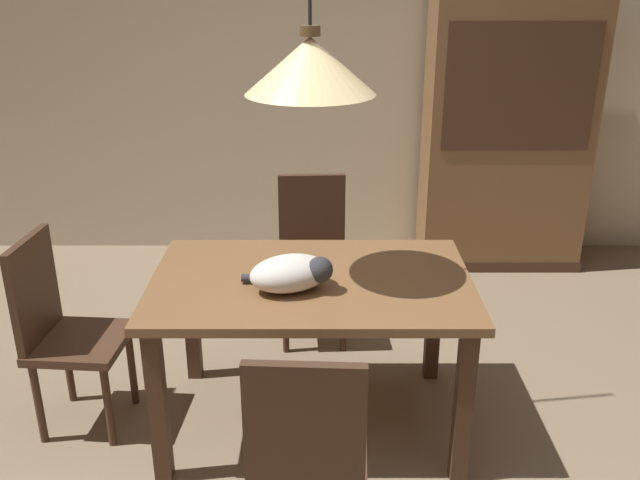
% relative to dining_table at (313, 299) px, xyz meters
% --- Properties ---
extents(ground, '(10.00, 10.00, 0.00)m').
position_rel_dining_table_xyz_m(ground, '(0.05, -0.40, -0.65)').
color(ground, '#847056').
extents(back_wall, '(6.40, 0.10, 2.90)m').
position_rel_dining_table_xyz_m(back_wall, '(0.05, 2.25, 0.80)').
color(back_wall, beige).
rests_on(back_wall, ground).
extents(dining_table, '(1.40, 0.90, 0.75)m').
position_rel_dining_table_xyz_m(dining_table, '(0.00, 0.00, 0.00)').
color(dining_table, brown).
rests_on(dining_table, ground).
extents(chair_near_front, '(0.42, 0.42, 0.93)m').
position_rel_dining_table_xyz_m(chair_near_front, '(-0.00, -0.88, -0.14)').
color(chair_near_front, '#472D1E').
rests_on(chair_near_front, ground).
extents(chair_far_back, '(0.42, 0.42, 0.93)m').
position_rel_dining_table_xyz_m(chair_far_back, '(-0.00, 0.88, -0.14)').
color(chair_far_back, '#472D1E').
rests_on(chair_far_back, ground).
extents(chair_left_side, '(0.43, 0.43, 0.93)m').
position_rel_dining_table_xyz_m(chair_left_side, '(-1.13, 0.01, -0.14)').
color(chair_left_side, '#472D1E').
rests_on(chair_left_side, ground).
extents(cat_sleeping, '(0.41, 0.33, 0.16)m').
position_rel_dining_table_xyz_m(cat_sleeping, '(-0.08, -0.11, 0.18)').
color(cat_sleeping, silver).
rests_on(cat_sleeping, dining_table).
extents(pendant_lamp, '(0.52, 0.52, 1.30)m').
position_rel_dining_table_xyz_m(pendant_lamp, '(-0.00, 0.00, 1.01)').
color(pendant_lamp, beige).
extents(hutch_bookcase, '(1.12, 0.45, 1.85)m').
position_rel_dining_table_xyz_m(hutch_bookcase, '(1.31, 1.91, 0.24)').
color(hutch_bookcase, brown).
rests_on(hutch_bookcase, ground).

